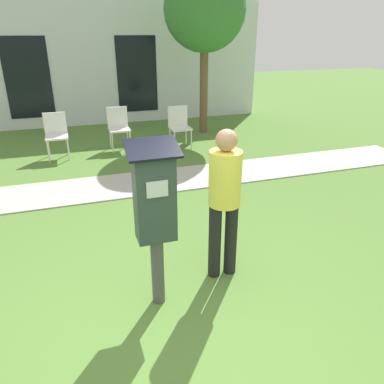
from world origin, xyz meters
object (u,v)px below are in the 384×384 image
outdoor_chair_left (56,132)px  outdoor_chair_right (179,123)px  parking_meter (155,206)px  outdoor_chair_middle (119,125)px  person_standing (225,194)px

outdoor_chair_left → outdoor_chair_right: 2.58m
outdoor_chair_left → outdoor_chair_right: (2.58, -0.09, 0.00)m
outdoor_chair_left → parking_meter: bearing=-87.9°
outdoor_chair_right → outdoor_chair_middle: bearing=-178.6°
person_standing → outdoor_chair_left: 5.12m
parking_meter → outdoor_chair_middle: parking_meter is taller
parking_meter → person_standing: size_ratio=1.01×
person_standing → outdoor_chair_right: (0.95, 4.75, -0.40)m
outdoor_chair_left → outdoor_chair_right: size_ratio=1.00×
person_standing → outdoor_chair_right: bearing=118.0°
outdoor_chair_left → outdoor_chair_middle: (1.29, 0.21, 0.00)m
outdoor_chair_left → outdoor_chair_middle: 1.31m
parking_meter → outdoor_chair_right: (1.70, 4.98, -0.49)m
parking_meter → outdoor_chair_middle: (0.41, 5.27, -0.49)m
person_standing → outdoor_chair_left: person_standing is taller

